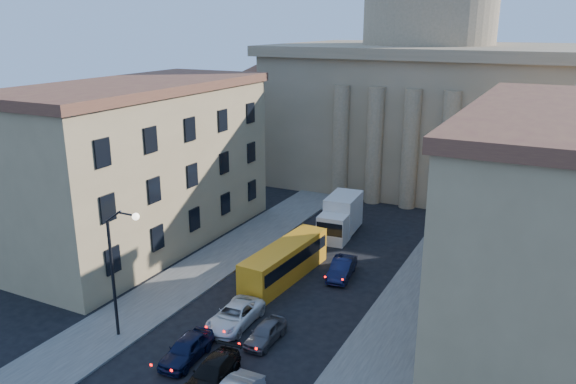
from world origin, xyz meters
name	(u,v)px	position (x,y,z in m)	size (l,w,h in m)	color
sidewalk_left	(197,273)	(-8.50, 18.00, 0.07)	(5.00, 60.00, 0.15)	#4F4C48
sidewalk_right	(402,322)	(8.50, 18.00, 0.07)	(5.00, 60.00, 0.15)	#4F4C48
church	(424,87)	(0.00, 55.47, 11.88)	(68.02, 28.76, 36.60)	#806E4E
building_left	(141,164)	(-17.00, 22.00, 7.42)	(11.60, 26.60, 14.70)	tan
building_right	(557,221)	(17.00, 22.00, 7.42)	(11.60, 26.60, 14.70)	tan
street_lamp	(118,263)	(-6.97, 8.00, 5.29)	(2.62, 0.44, 8.83)	black
car_left_near	(187,349)	(-1.91, 7.85, 0.74)	(1.75, 4.34, 1.48)	black
car_left_mid	(235,316)	(-1.48, 12.62, 0.71)	(2.36, 5.13, 1.42)	silver
car_right_mid	(212,373)	(0.80, 6.57, 0.68)	(1.90, 4.67, 1.35)	black
car_right_far	(266,332)	(1.36, 11.76, 0.65)	(1.53, 3.79, 1.29)	#4C4B50
car_right_distant	(342,268)	(2.18, 22.86, 0.74)	(1.56, 4.48, 1.48)	black
city_bus	(285,261)	(-1.76, 20.56, 1.52)	(2.94, 10.18, 2.83)	orange
box_truck	(340,217)	(-1.46, 31.64, 1.74)	(3.14, 6.87, 3.67)	silver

